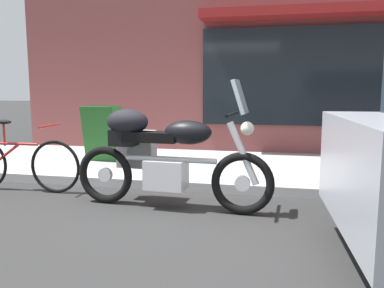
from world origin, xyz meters
name	(u,v)px	position (x,y,z in m)	size (l,w,h in m)	color
ground_plane	(153,220)	(0.00, 0.00, 0.00)	(80.00, 80.00, 0.00)	#2B2B2B
touring_motorcycle	(160,153)	(-0.06, 0.47, 0.61)	(2.26, 0.75, 1.41)	black
parked_bicycle	(18,163)	(-2.06, 0.75, 0.37)	(1.70, 0.48, 0.93)	black
sandwich_board_sign	(101,133)	(-1.66, 2.39, 0.58)	(0.55, 0.41, 0.92)	#1E511E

